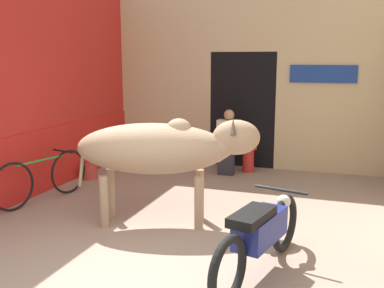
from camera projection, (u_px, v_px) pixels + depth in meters
ground_plane at (133, 287)px, 4.17m from camera, size 30.00×30.00×0.00m
wall_left_shopfront at (42, 81)px, 7.08m from camera, size 0.25×5.04×3.60m
wall_back_with_doorway at (250, 87)px, 8.82m from camera, size 5.42×0.93×3.60m
cow at (163, 149)px, 5.64m from camera, size 2.36×1.18×1.41m
motorcycle_near at (260, 233)px, 4.34m from camera, size 0.66×1.93×0.75m
bicycle at (43, 178)px, 6.63m from camera, size 0.54×1.66×0.71m
shopkeeper_seated at (228, 140)px, 8.23m from camera, size 0.42×0.33×1.18m
plastic_stool at (248, 159)px, 8.41m from camera, size 0.30×0.30×0.47m
bucket at (90, 171)px, 7.95m from camera, size 0.26×0.26×0.26m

